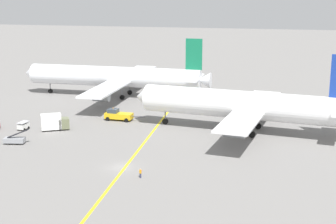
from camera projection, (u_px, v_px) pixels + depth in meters
ground_plane at (121, 167)px, 86.36m from camera, size 600.00×600.00×0.00m
taxiway_stripe at (139, 150)px, 95.76m from camera, size 4.82×119.94×0.01m
airliner_at_gate_left at (116, 77)px, 140.57m from camera, size 53.89×49.47×16.60m
airliner_being_pushed at (243, 105)px, 106.04m from camera, size 48.16×38.94×17.22m
pushback_tug at (118, 115)px, 116.63m from camera, size 9.57×3.17×2.90m
gse_belt_loader_portside at (15, 140)px, 99.15m from camera, size 5.05×2.40×3.02m
gse_catering_truck_tall at (55, 122)px, 108.46m from camera, size 6.28×4.85×3.50m
gse_baggage_cart_near_cluster at (23, 126)px, 108.92m from camera, size 1.85×2.88×1.71m
ground_crew_wing_walker_right at (140, 173)px, 81.44m from camera, size 0.43×0.41×1.57m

